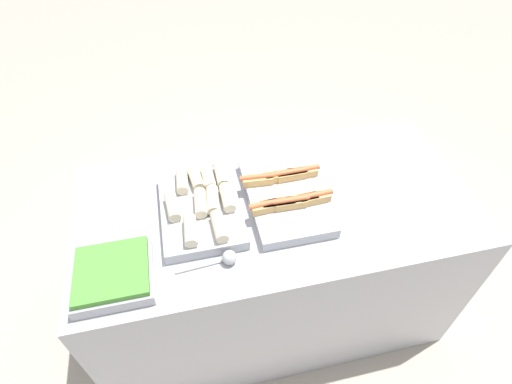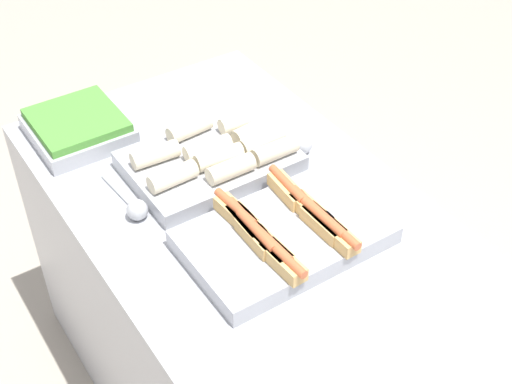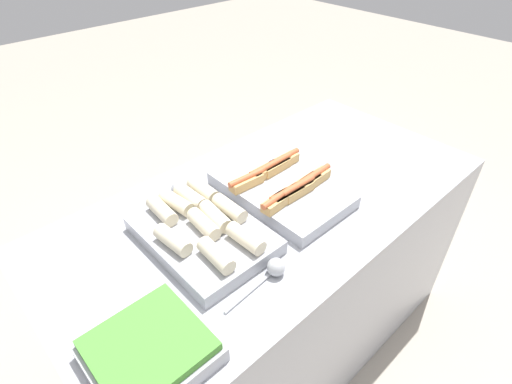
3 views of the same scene
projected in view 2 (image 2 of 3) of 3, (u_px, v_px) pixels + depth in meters
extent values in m
cube|color=#A8AAB2|center=(273.00, 344.00, 2.09)|extent=(1.70, 0.85, 0.88)
cube|color=#A8AAB2|center=(284.00, 237.00, 1.76)|extent=(0.31, 0.49, 0.05)
cube|color=tan|center=(337.00, 235.00, 1.70)|extent=(0.13, 0.05, 0.04)
cylinder|color=#CC6038|center=(337.00, 229.00, 1.69)|extent=(0.15, 0.02, 0.02)
cube|color=tan|center=(311.00, 211.00, 1.77)|extent=(0.13, 0.04, 0.04)
cylinder|color=#CC6038|center=(311.00, 205.00, 1.76)|extent=(0.15, 0.02, 0.02)
cube|color=tan|center=(236.00, 213.00, 1.76)|extent=(0.13, 0.05, 0.04)
cylinder|color=#CC6038|center=(235.00, 207.00, 1.75)|extent=(0.15, 0.03, 0.02)
cube|color=tan|center=(256.00, 237.00, 1.70)|extent=(0.13, 0.05, 0.04)
cylinder|color=#CC6038|center=(256.00, 230.00, 1.69)|extent=(0.15, 0.02, 0.02)
cube|color=tan|center=(270.00, 248.00, 1.67)|extent=(0.13, 0.05, 0.04)
cylinder|color=#CC6038|center=(270.00, 242.00, 1.66)|extent=(0.15, 0.03, 0.02)
cube|color=tan|center=(246.00, 224.00, 1.73)|extent=(0.13, 0.05, 0.04)
cylinder|color=#CC6038|center=(246.00, 218.00, 1.72)|extent=(0.15, 0.03, 0.02)
cube|color=tan|center=(283.00, 262.00, 1.64)|extent=(0.13, 0.05, 0.04)
cylinder|color=#CC6038|center=(283.00, 256.00, 1.62)|extent=(0.15, 0.03, 0.02)
cube|color=tan|center=(287.00, 190.00, 1.83)|extent=(0.13, 0.05, 0.04)
cylinder|color=#CC6038|center=(287.00, 184.00, 1.82)|extent=(0.15, 0.03, 0.02)
cube|color=tan|center=(323.00, 224.00, 1.73)|extent=(0.13, 0.05, 0.04)
cylinder|color=#CC6038|center=(323.00, 218.00, 1.72)|extent=(0.15, 0.03, 0.02)
cube|color=#A8AAB2|center=(210.00, 162.00, 1.99)|extent=(0.32, 0.45, 0.05)
cylinder|color=beige|center=(218.00, 158.00, 1.92)|extent=(0.06, 0.14, 0.05)
cylinder|color=beige|center=(155.00, 155.00, 1.93)|extent=(0.06, 0.14, 0.05)
cylinder|color=beige|center=(208.00, 149.00, 1.95)|extent=(0.06, 0.14, 0.05)
cylinder|color=beige|center=(188.00, 129.00, 2.03)|extent=(0.06, 0.14, 0.05)
cylinder|color=beige|center=(241.00, 121.00, 2.06)|extent=(0.06, 0.13, 0.05)
cylinder|color=beige|center=(275.00, 150.00, 1.95)|extent=(0.05, 0.13, 0.05)
cylinder|color=beige|center=(173.00, 177.00, 1.86)|extent=(0.05, 0.13, 0.05)
cylinder|color=beige|center=(254.00, 131.00, 2.02)|extent=(0.06, 0.14, 0.05)
cylinder|color=beige|center=(262.00, 141.00, 1.98)|extent=(0.05, 0.13, 0.05)
cylinder|color=beige|center=(232.00, 168.00, 1.89)|extent=(0.05, 0.13, 0.05)
cube|color=#A8AAB2|center=(78.00, 130.00, 2.11)|extent=(0.28, 0.27, 0.05)
cube|color=#4C9338|center=(76.00, 120.00, 2.08)|extent=(0.26, 0.24, 0.02)
cylinder|color=#B2B5BA|center=(121.00, 195.00, 1.91)|extent=(0.21, 0.03, 0.01)
sphere|color=#B2B5BA|center=(137.00, 210.00, 1.83)|extent=(0.06, 0.06, 0.06)
cylinder|color=#B2B5BA|center=(280.00, 133.00, 2.13)|extent=(0.22, 0.03, 0.01)
sphere|color=#B2B5BA|center=(302.00, 145.00, 2.05)|extent=(0.06, 0.06, 0.06)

